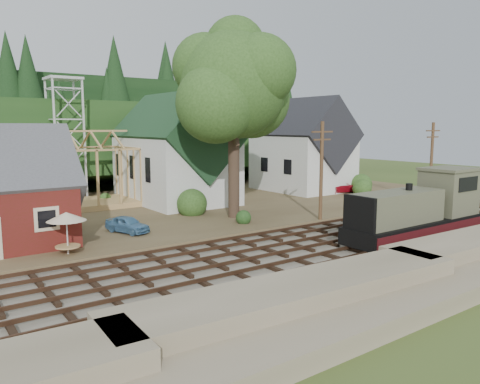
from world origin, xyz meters
TOP-DOWN VIEW (x-y plane):
  - ground at (0.00, 0.00)m, footprint 140.00×140.00m
  - embankment at (0.00, -8.50)m, footprint 64.00×5.00m
  - railroad_bed at (0.00, 0.00)m, footprint 64.00×11.00m
  - village_flat at (0.00, 18.00)m, footprint 64.00×26.00m
  - hillside at (0.00, 42.00)m, footprint 70.00×28.96m
  - ridge at (0.00, 58.00)m, footprint 80.00×20.00m
  - church at (2.00, 19.68)m, footprint 8.40×15.17m
  - farmhouse at (18.00, 19.00)m, footprint 8.40×10.80m
  - timber_frame at (-6.00, 22.00)m, footprint 8.20×6.20m
  - lattice_tower at (-6.00, 28.00)m, footprint 3.20×3.20m
  - big_tree at (2.17, 10.08)m, footprint 10.90×8.40m
  - telegraph_pole_near at (7.00, 5.20)m, footprint 2.20×0.28m
  - telegraph_pole_far at (22.00, 5.20)m, footprint 2.20×0.28m
  - locomotive at (7.92, -3.00)m, footprint 11.54×2.88m
  - car_blue at (-7.22, 9.73)m, footprint 2.48×3.69m
  - car_red at (19.89, 14.65)m, footprint 4.89×3.11m
  - patio_set at (-12.16, 6.52)m, footprint 2.20×2.20m

SIDE VIEW (x-z plane):
  - ground at x=0.00m, z-range 0.00..0.00m
  - embankment at x=0.00m, z-range -0.80..0.80m
  - hillside at x=0.00m, z-range -6.37..6.37m
  - ridge at x=0.00m, z-range -6.00..6.00m
  - railroad_bed at x=0.00m, z-range 0.00..0.16m
  - village_flat at x=0.00m, z-range 0.00..0.30m
  - car_blue at x=-7.22m, z-range 0.30..1.47m
  - car_red at x=19.89m, z-range 0.30..1.56m
  - locomotive at x=7.92m, z-range -0.25..4.38m
  - patio_set at x=-12.16m, z-range 1.16..3.62m
  - timber_frame at x=-6.00m, z-range -0.23..6.76m
  - telegraph_pole_near at x=7.00m, z-range 0.25..8.25m
  - telegraph_pole_far at x=22.00m, z-range 0.25..8.25m
  - farmhouse at x=18.00m, z-range -0.43..10.17m
  - church at x=2.00m, z-range -1.32..11.68m
  - lattice_tower at x=-6.00m, z-range 3.97..16.10m
  - big_tree at x=2.17m, z-range 2.87..17.57m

